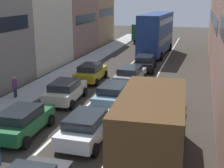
{
  "coord_description": "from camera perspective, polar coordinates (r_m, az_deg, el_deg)",
  "views": [
    {
      "loc": [
        5.33,
        -7.24,
        7.12
      ],
      "look_at": [
        0.0,
        12.0,
        1.6
      ],
      "focal_mm": 51.48,
      "sensor_mm": 36.0,
      "label": 1
    }
  ],
  "objects": [
    {
      "name": "sidewalk_left",
      "position": [
        30.6,
        -8.13,
        1.98
      ],
      "size": [
        2.6,
        64.0,
        0.14
      ],
      "primitive_type": "cube",
      "color": "#B0B0B0",
      "rests_on": "ground"
    },
    {
      "name": "sedan_right_lane_behind_truck",
      "position": [
        20.28,
        9.12,
        -2.92
      ],
      "size": [
        2.11,
        4.32,
        1.49
      ],
      "rotation": [
        0.0,
        0.0,
        1.56
      ],
      "color": "#A51E1E",
      "rests_on": "ground"
    },
    {
      "name": "bus_far_queue_secondary",
      "position": [
        54.08,
        6.19,
        9.69
      ],
      "size": [
        3.11,
        10.59,
        2.9
      ],
      "rotation": [
        0.0,
        0.0,
        1.53
      ],
      "color": "#1E6033",
      "rests_on": "ground"
    },
    {
      "name": "sedan_left_lane_third",
      "position": [
        22.3,
        -8.27,
        -1.18
      ],
      "size": [
        2.28,
        4.4,
        1.49
      ],
      "rotation": [
        0.0,
        0.0,
        1.63
      ],
      "color": "beige",
      "rests_on": "ground"
    },
    {
      "name": "sedan_centre_lane_second",
      "position": [
        16.23,
        -4.51,
        -7.52
      ],
      "size": [
        2.1,
        4.32,
        1.49
      ],
      "rotation": [
        0.0,
        0.0,
        1.56
      ],
      "color": "silver",
      "rests_on": "ground"
    },
    {
      "name": "bus_mid_queue_primary",
      "position": [
        39.72,
        7.87,
        9.12
      ],
      "size": [
        3.2,
        10.61,
        5.06
      ],
      "rotation": [
        0.0,
        0.0,
        1.52
      ],
      "color": "navy",
      "rests_on": "ground"
    },
    {
      "name": "wagon_left_lane_second",
      "position": [
        17.51,
        -15.67,
        -6.33
      ],
      "size": [
        2.18,
        4.36,
        1.49
      ],
      "rotation": [
        0.0,
        0.0,
        1.61
      ],
      "color": "#19592D",
      "rests_on": "ground"
    },
    {
      "name": "building_row_left",
      "position": [
        33.12,
        -16.45,
        11.85
      ],
      "size": [
        7.2,
        43.9,
        13.91
      ],
      "rotation": [
        0.0,
        0.0,
        1.57
      ],
      "color": "#B2ADA3",
      "rests_on": "ground"
    },
    {
      "name": "pedestrian_mid_sidewalk",
      "position": [
        23.64,
        -16.88,
        -0.36
      ],
      "size": [
        0.34,
        0.53,
        1.66
      ],
      "rotation": [
        0.0,
        0.0,
        3.34
      ],
      "color": "#262D47",
      "rests_on": "ground"
    },
    {
      "name": "coupe_centre_lane_fourth",
      "position": [
        26.51,
        3.27,
        1.64
      ],
      "size": [
        2.19,
        4.36,
        1.49
      ],
      "rotation": [
        0.0,
        0.0,
        1.53
      ],
      "color": "gray",
      "rests_on": "ground"
    },
    {
      "name": "sedan_centre_lane_fifth",
      "position": [
        31.62,
        5.82,
        3.85
      ],
      "size": [
        2.29,
        4.41,
        1.49
      ],
      "rotation": [
        0.0,
        0.0,
        1.64
      ],
      "color": "black",
      "rests_on": "ground"
    },
    {
      "name": "sedan_left_lane_fourth",
      "position": [
        27.47,
        -3.79,
        2.12
      ],
      "size": [
        2.18,
        4.36,
        1.49
      ],
      "rotation": [
        0.0,
        0.0,
        1.6
      ],
      "color": "#B29319",
      "rests_on": "ground"
    },
    {
      "name": "hatchback_centre_lane_third",
      "position": [
        21.38,
        0.34,
        -1.74
      ],
      "size": [
        2.1,
        4.32,
        1.49
      ],
      "rotation": [
        0.0,
        0.0,
        1.56
      ],
      "color": "#759EB7",
      "rests_on": "ground"
    },
    {
      "name": "lane_stripe_left",
      "position": [
        29.01,
        0.98,
        1.26
      ],
      "size": [
        0.16,
        60.0,
        0.01
      ],
      "primitive_type": "cube",
      "color": "silver",
      "rests_on": "ground"
    },
    {
      "name": "removalist_box_truck",
      "position": [
        13.29,
        7.3,
        -7.46
      ],
      "size": [
        3.0,
        7.8,
        3.58
      ],
      "rotation": [
        0.0,
        0.0,
        1.62
      ],
      "color": "navy",
      "rests_on": "ground"
    },
    {
      "name": "lane_stripe_right",
      "position": [
        28.38,
        7.64,
        0.8
      ],
      "size": [
        0.16,
        60.0,
        0.01
      ],
      "primitive_type": "cube",
      "color": "silver",
      "rests_on": "ground"
    }
  ]
}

